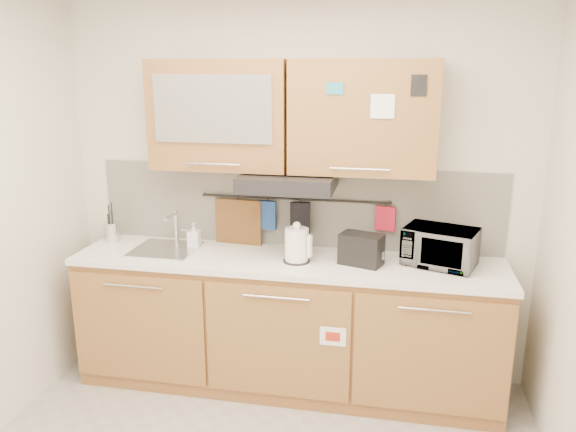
% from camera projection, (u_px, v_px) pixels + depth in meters
% --- Properties ---
extents(wall_back, '(3.20, 0.00, 3.20)m').
position_uv_depth(wall_back, '(295.00, 192.00, 3.87)').
color(wall_back, silver).
rests_on(wall_back, ground).
extents(base_cabinet, '(2.80, 0.64, 0.88)m').
position_uv_depth(base_cabinet, '(287.00, 330.00, 3.80)').
color(base_cabinet, '#965C35').
rests_on(base_cabinet, floor).
extents(countertop, '(2.82, 0.62, 0.04)m').
position_uv_depth(countertop, '(287.00, 261.00, 3.67)').
color(countertop, white).
rests_on(countertop, base_cabinet).
extents(backsplash, '(2.80, 0.02, 0.56)m').
position_uv_depth(backsplash, '(295.00, 206.00, 3.88)').
color(backsplash, silver).
rests_on(backsplash, countertop).
extents(upper_cabinets, '(1.82, 0.37, 0.70)m').
position_uv_depth(upper_cabinets, '(290.00, 116.00, 3.56)').
color(upper_cabinets, '#965C35').
rests_on(upper_cabinets, wall_back).
extents(range_hood, '(0.60, 0.46, 0.10)m').
position_uv_depth(range_hood, '(288.00, 182.00, 3.60)').
color(range_hood, black).
rests_on(range_hood, upper_cabinets).
extents(sink, '(0.42, 0.40, 0.26)m').
position_uv_depth(sink, '(166.00, 249.00, 3.85)').
color(sink, silver).
rests_on(sink, countertop).
extents(utensil_rail, '(1.30, 0.02, 0.02)m').
position_uv_depth(utensil_rail, '(294.00, 199.00, 3.83)').
color(utensil_rail, black).
rests_on(utensil_rail, backsplash).
extents(utensil_crock, '(0.13, 0.13, 0.28)m').
position_uv_depth(utensil_crock, '(112.00, 231.00, 4.01)').
color(utensil_crock, silver).
rests_on(utensil_crock, countertop).
extents(kettle, '(0.20, 0.19, 0.27)m').
position_uv_depth(kettle, '(297.00, 246.00, 3.58)').
color(kettle, white).
rests_on(kettle, countertop).
extents(toaster, '(0.30, 0.23, 0.20)m').
position_uv_depth(toaster, '(361.00, 249.00, 3.54)').
color(toaster, black).
rests_on(toaster, countertop).
extents(microwave, '(0.51, 0.42, 0.24)m').
position_uv_depth(microwave, '(440.00, 247.00, 3.52)').
color(microwave, '#999999').
rests_on(microwave, countertop).
extents(soap_bottle, '(0.08, 0.09, 0.18)m').
position_uv_depth(soap_bottle, '(194.00, 235.00, 3.87)').
color(soap_bottle, '#999999').
rests_on(soap_bottle, countertop).
extents(cutting_board, '(0.34, 0.05, 0.42)m').
position_uv_depth(cutting_board, '(239.00, 228.00, 3.95)').
color(cutting_board, brown).
rests_on(cutting_board, utensil_rail).
extents(oven_mitt, '(0.12, 0.04, 0.20)m').
position_uv_depth(oven_mitt, '(267.00, 215.00, 3.88)').
color(oven_mitt, navy).
rests_on(oven_mitt, utensil_rail).
extents(dark_pouch, '(0.14, 0.07, 0.22)m').
position_uv_depth(dark_pouch, '(300.00, 218.00, 3.84)').
color(dark_pouch, black).
rests_on(dark_pouch, utensil_rail).
extents(pot_holder, '(0.13, 0.05, 0.16)m').
position_uv_depth(pot_holder, '(385.00, 219.00, 3.72)').
color(pot_holder, '#B1172C').
rests_on(pot_holder, utensil_rail).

